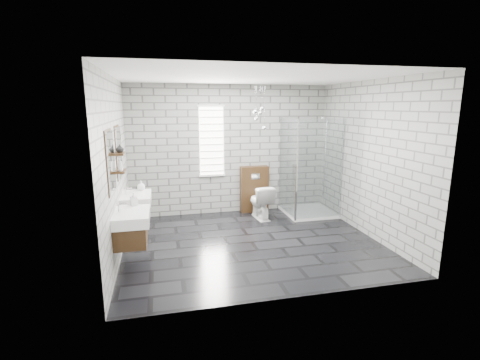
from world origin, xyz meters
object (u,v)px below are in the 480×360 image
object	(u,v)px
vanity_left	(129,219)
shower_enclosure	(307,192)
toilet	(260,202)
vanity_right	(134,200)
cistern_panel	(254,189)

from	to	relation	value
vanity_left	shower_enclosure	xyz separation A→B (m)	(3.41, 1.79, -0.25)
toilet	shower_enclosure	bearing A→B (deg)	172.44
vanity_right	toilet	size ratio (longest dim) A/B	2.26
vanity_right	shower_enclosure	bearing A→B (deg)	13.14
cistern_panel	vanity_left	bearing A→B (deg)	-136.28
vanity_left	shower_enclosure	world-z (taller)	shower_enclosure
vanity_left	toilet	xyz separation A→B (m)	(2.41, 1.83, -0.41)
cistern_panel	toilet	xyz separation A→B (m)	(0.00, -0.48, -0.15)
cistern_panel	toilet	distance (m)	0.50
shower_enclosure	toilet	size ratio (longest dim) A/B	2.92
vanity_right	vanity_left	bearing A→B (deg)	-90.00
vanity_left	vanity_right	distance (m)	0.99
vanity_right	cistern_panel	world-z (taller)	vanity_right
vanity_left	cistern_panel	xyz separation A→B (m)	(2.41, 2.31, -0.26)
vanity_left	toilet	distance (m)	3.05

